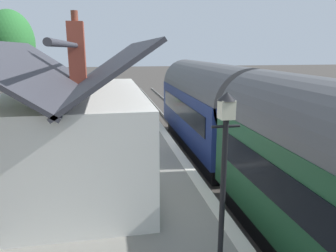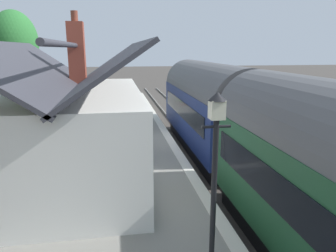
# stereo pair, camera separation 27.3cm
# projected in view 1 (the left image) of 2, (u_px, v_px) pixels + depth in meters

# --- Properties ---
(ground_plane) EXTENTS (160.00, 160.00, 0.00)m
(ground_plane) POSITION_uv_depth(u_px,v_px,m) (192.00, 153.00, 15.38)
(ground_plane) COLOR #423D38
(platform) EXTENTS (32.00, 5.39, 0.86)m
(platform) POSITION_uv_depth(u_px,v_px,m) (114.00, 149.00, 14.61)
(platform) COLOR gray
(platform) RESTS_ON ground
(platform_edge_coping) EXTENTS (32.00, 0.36, 0.02)m
(platform_edge_coping) POSITION_uv_depth(u_px,v_px,m) (168.00, 138.00, 14.97)
(platform_edge_coping) COLOR beige
(platform_edge_coping) RESTS_ON platform
(rail_near) EXTENTS (52.00, 0.08, 0.14)m
(rail_near) POSITION_uv_depth(u_px,v_px,m) (223.00, 150.00, 15.66)
(rail_near) COLOR gray
(rail_near) RESTS_ON ground
(rail_far) EXTENTS (52.00, 0.08, 0.14)m
(rail_far) POSITION_uv_depth(u_px,v_px,m) (195.00, 152.00, 15.40)
(rail_far) COLOR gray
(rail_far) RESTS_ON ground
(train) EXTENTS (27.21, 2.73, 4.32)m
(train) POSITION_uv_depth(u_px,v_px,m) (329.00, 174.00, 7.05)
(train) COLOR black
(train) RESTS_ON ground
(station_building) EXTENTS (8.17, 4.36, 5.37)m
(station_building) POSITION_uv_depth(u_px,v_px,m) (78.00, 131.00, 10.16)
(station_building) COLOR white
(station_building) RESTS_ON platform
(bench_platform_end) EXTENTS (1.41, 0.48, 0.88)m
(bench_platform_end) POSITION_uv_depth(u_px,v_px,m) (132.00, 119.00, 16.67)
(bench_platform_end) COLOR brown
(bench_platform_end) RESTS_ON platform
(bench_near_building) EXTENTS (1.40, 0.44, 0.88)m
(bench_near_building) POSITION_uv_depth(u_px,v_px,m) (121.00, 98.00, 24.00)
(bench_near_building) COLOR brown
(bench_near_building) RESTS_ON platform
(bench_mid_platform) EXTENTS (1.40, 0.43, 0.88)m
(bench_mid_platform) POSITION_uv_depth(u_px,v_px,m) (121.00, 104.00, 21.48)
(bench_mid_platform) COLOR brown
(bench_mid_platform) RESTS_ON platform
(planter_bench_left) EXTENTS (0.68, 0.68, 0.92)m
(planter_bench_left) POSITION_uv_depth(u_px,v_px,m) (94.00, 113.00, 18.37)
(planter_bench_left) COLOR black
(planter_bench_left) RESTS_ON platform
(planter_edge_near) EXTENTS (0.45, 0.45, 0.75)m
(planter_edge_near) POSITION_uv_depth(u_px,v_px,m) (129.00, 102.00, 22.80)
(planter_edge_near) COLOR #9E5138
(planter_edge_near) RESTS_ON platform
(planter_corner_building) EXTENTS (0.81, 0.32, 0.64)m
(planter_corner_building) POSITION_uv_depth(u_px,v_px,m) (120.00, 111.00, 19.92)
(planter_corner_building) COLOR teal
(planter_corner_building) RESTS_ON platform
(planter_bench_right) EXTENTS (1.07, 0.32, 0.62)m
(planter_bench_right) POSITION_uv_depth(u_px,v_px,m) (109.00, 111.00, 19.81)
(planter_bench_right) COLOR #9E5138
(planter_bench_right) RESTS_ON platform
(lamp_post_platform) EXTENTS (0.32, 0.50, 3.39)m
(lamp_post_platform) POSITION_uv_depth(u_px,v_px,m) (225.00, 150.00, 5.41)
(lamp_post_platform) COLOR black
(lamp_post_platform) RESTS_ON platform
(tree_mid_background) EXTENTS (2.87, 2.52, 7.05)m
(tree_mid_background) POSITION_uv_depth(u_px,v_px,m) (11.00, 44.00, 17.52)
(tree_mid_background) COLOR #4C3828
(tree_mid_background) RESTS_ON ground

